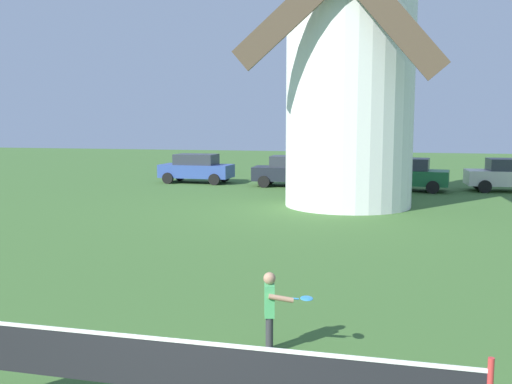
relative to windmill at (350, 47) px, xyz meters
The scene contains 6 objects.
windmill is the anchor object (origin of this frame).
tennis_net 17.87m from the windmill, 90.06° to the right, with size 5.57×0.06×1.10m.
player_far 15.76m from the windmill, 89.43° to the right, with size 0.75×0.38×1.16m.
parked_car_blue 12.15m from the windmill, 142.70° to the left, with size 3.88×1.93×1.56m.
parked_car_black 8.79m from the windmill, 117.69° to the left, with size 4.20×2.02×1.56m.
parked_car_green 8.12m from the windmill, 69.13° to the left, with size 4.36×2.24×1.56m.
Camera 1 is at (2.04, -3.63, 3.29)m, focal length 39.93 mm.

